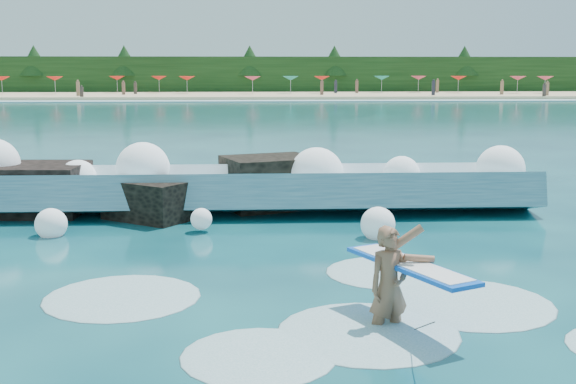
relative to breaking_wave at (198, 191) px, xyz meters
name	(u,v)px	position (x,y,z in m)	size (l,w,h in m)	color
ground	(198,291)	(0.43, -6.41, -0.48)	(200.00, 200.00, 0.00)	#083343
beach	(243,95)	(0.43, 71.59, -0.28)	(140.00, 20.00, 0.40)	tan
wet_band	(242,101)	(0.43, 60.59, -0.44)	(140.00, 5.00, 0.08)	silver
treeline	(243,76)	(0.43, 81.59, 2.02)	(140.00, 4.00, 5.00)	black
breaking_wave	(198,191)	(0.00, 0.00, 0.00)	(16.05, 2.59, 1.38)	teal
rock_cluster	(142,192)	(-1.35, -0.01, -0.02)	(8.29, 3.50, 1.47)	black
surfer_with_board	(394,282)	(3.13, -8.10, 0.12)	(1.43, 2.83, 1.65)	#8D5C41
wave_spray	(215,176)	(0.43, -0.20, 0.41)	(15.69, 4.21, 1.85)	white
surf_foam	(351,311)	(2.67, -7.46, -0.48)	(8.74, 5.45, 0.12)	silver
beach_umbrellas	(241,78)	(0.25, 73.29, 1.77)	(112.19, 6.64, 0.50)	#C83A54
beachgoers	(213,88)	(-3.03, 70.14, 0.67)	(103.47, 10.30, 1.61)	#3F332D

